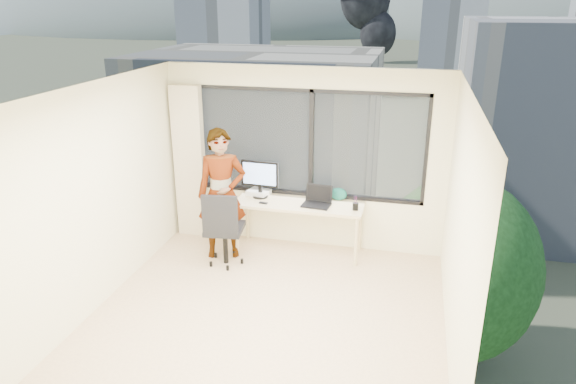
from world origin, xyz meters
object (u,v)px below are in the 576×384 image
(person, at_px, (222,194))
(laptop, at_px, (316,198))
(handbag, at_px, (339,194))
(game_console, at_px, (259,192))
(monitor, at_px, (260,179))
(desk, at_px, (299,227))
(chair, at_px, (225,226))

(person, bearing_deg, laptop, -6.36)
(handbag, bearing_deg, laptop, -151.35)
(game_console, height_order, handbag, handbag)
(monitor, bearing_deg, game_console, 123.74)
(monitor, relative_size, laptop, 1.37)
(desk, xyz_separation_m, person, (-1.01, -0.35, 0.54))
(desk, xyz_separation_m, handbag, (0.52, 0.24, 0.47))
(person, xyz_separation_m, game_console, (0.37, 0.53, -0.13))
(chair, distance_m, person, 0.45)
(desk, height_order, chair, chair)
(person, bearing_deg, handbag, 1.39)
(desk, xyz_separation_m, game_console, (-0.64, 0.18, 0.41))
(desk, xyz_separation_m, laptop, (0.25, -0.05, 0.50))
(monitor, bearing_deg, desk, -6.34)
(game_console, bearing_deg, desk, -1.39)
(desk, distance_m, laptop, 0.56)
(monitor, distance_m, handbag, 1.14)
(desk, relative_size, person, 0.98)
(chair, distance_m, game_console, 0.84)
(person, xyz_separation_m, handbag, (1.53, 0.59, -0.08))
(handbag, bearing_deg, game_console, 164.23)
(laptop, bearing_deg, handbag, 53.46)
(monitor, bearing_deg, chair, -111.09)
(monitor, height_order, game_console, monitor)
(chair, height_order, person, person)
(laptop, bearing_deg, game_console, 171.72)
(chair, xyz_separation_m, monitor, (0.31, 0.68, 0.48))
(monitor, xyz_separation_m, handbag, (1.12, 0.14, -0.18))
(laptop, bearing_deg, person, -160.70)
(chair, bearing_deg, game_console, 64.28)
(desk, bearing_deg, game_console, 164.63)
(monitor, relative_size, game_console, 1.84)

